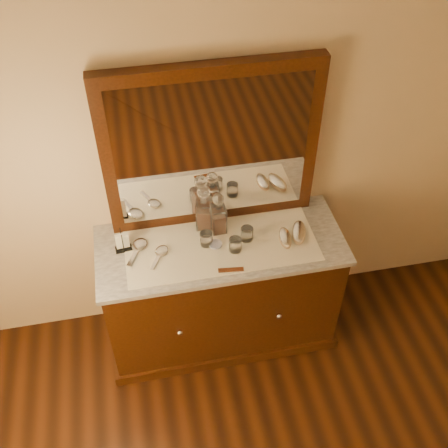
{
  "coord_description": "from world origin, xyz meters",
  "views": [
    {
      "loc": [
        -0.4,
        -0.15,
        3.07
      ],
      "look_at": [
        0.0,
        1.85,
        1.1
      ],
      "focal_mm": 42.8,
      "sensor_mm": 36.0,
      "label": 1
    }
  ],
  "objects_px": {
    "hand_mirror_outer": "(138,247)",
    "napkin_rack": "(123,242)",
    "decanter_left": "(204,212)",
    "brush_far": "(299,232)",
    "dresser_cabinet": "(221,292)",
    "comb": "(231,270)",
    "brush_near": "(285,238)",
    "decanter_right": "(218,217)",
    "mirror_frame": "(212,148)",
    "hand_mirror_inner": "(161,253)",
    "pin_dish": "(216,244)"
  },
  "relations": [
    {
      "from": "comb",
      "to": "brush_near",
      "type": "distance_m",
      "value": 0.39
    },
    {
      "from": "napkin_rack",
      "to": "brush_far",
      "type": "xyz_separation_m",
      "value": [
        1.01,
        -0.1,
        -0.03
      ]
    },
    {
      "from": "pin_dish",
      "to": "hand_mirror_outer",
      "type": "relative_size",
      "value": 0.33
    },
    {
      "from": "decanter_left",
      "to": "brush_near",
      "type": "bearing_deg",
      "value": -25.97
    },
    {
      "from": "decanter_left",
      "to": "comb",
      "type": "bearing_deg",
      "value": -77.66
    },
    {
      "from": "decanter_left",
      "to": "brush_far",
      "type": "distance_m",
      "value": 0.57
    },
    {
      "from": "hand_mirror_outer",
      "to": "brush_far",
      "type": "bearing_deg",
      "value": -5.04
    },
    {
      "from": "napkin_rack",
      "to": "hand_mirror_inner",
      "type": "relative_size",
      "value": 0.74
    },
    {
      "from": "comb",
      "to": "hand_mirror_inner",
      "type": "bearing_deg",
      "value": 157.98
    },
    {
      "from": "mirror_frame",
      "to": "hand_mirror_inner",
      "type": "relative_size",
      "value": 6.29
    },
    {
      "from": "napkin_rack",
      "to": "brush_near",
      "type": "xyz_separation_m",
      "value": [
        0.92,
        -0.12,
        -0.03
      ]
    },
    {
      "from": "brush_far",
      "to": "mirror_frame",
      "type": "bearing_deg",
      "value": 149.17
    },
    {
      "from": "comb",
      "to": "hand_mirror_outer",
      "type": "bearing_deg",
      "value": 157.65
    },
    {
      "from": "dresser_cabinet",
      "to": "decanter_left",
      "type": "xyz_separation_m",
      "value": [
        -0.07,
        0.16,
        0.56
      ]
    },
    {
      "from": "decanter_left",
      "to": "decanter_right",
      "type": "bearing_deg",
      "value": -33.49
    },
    {
      "from": "comb",
      "to": "brush_near",
      "type": "relative_size",
      "value": 0.86
    },
    {
      "from": "decanter_right",
      "to": "decanter_left",
      "type": "bearing_deg",
      "value": 146.51
    },
    {
      "from": "decanter_left",
      "to": "pin_dish",
      "type": "bearing_deg",
      "value": -78.47
    },
    {
      "from": "brush_near",
      "to": "hand_mirror_outer",
      "type": "bearing_deg",
      "value": 172.68
    },
    {
      "from": "pin_dish",
      "to": "brush_near",
      "type": "xyz_separation_m",
      "value": [
        0.4,
        -0.04,
        0.02
      ]
    },
    {
      "from": "brush_near",
      "to": "decanter_right",
      "type": "bearing_deg",
      "value": 155.74
    },
    {
      "from": "decanter_right",
      "to": "brush_near",
      "type": "height_order",
      "value": "decanter_right"
    },
    {
      "from": "dresser_cabinet",
      "to": "hand_mirror_outer",
      "type": "xyz_separation_m",
      "value": [
        -0.47,
        0.05,
        0.45
      ]
    },
    {
      "from": "decanter_left",
      "to": "decanter_right",
      "type": "height_order",
      "value": "decanter_left"
    },
    {
      "from": "mirror_frame",
      "to": "comb",
      "type": "xyz_separation_m",
      "value": [
        0.02,
        -0.46,
        -0.49
      ]
    },
    {
      "from": "brush_near",
      "to": "hand_mirror_inner",
      "type": "height_order",
      "value": "brush_near"
    },
    {
      "from": "napkin_rack",
      "to": "hand_mirror_outer",
      "type": "distance_m",
      "value": 0.09
    },
    {
      "from": "pin_dish",
      "to": "brush_far",
      "type": "bearing_deg",
      "value": -2.16
    },
    {
      "from": "hand_mirror_inner",
      "to": "brush_far",
      "type": "bearing_deg",
      "value": -0.89
    },
    {
      "from": "brush_far",
      "to": "hand_mirror_outer",
      "type": "relative_size",
      "value": 0.86
    },
    {
      "from": "decanter_left",
      "to": "brush_far",
      "type": "xyz_separation_m",
      "value": [
        0.53,
        -0.19,
        -0.09
      ]
    },
    {
      "from": "napkin_rack",
      "to": "decanter_right",
      "type": "height_order",
      "value": "decanter_right"
    },
    {
      "from": "pin_dish",
      "to": "decanter_right",
      "type": "height_order",
      "value": "decanter_right"
    },
    {
      "from": "pin_dish",
      "to": "decanter_right",
      "type": "xyz_separation_m",
      "value": [
        0.04,
        0.12,
        0.1
      ]
    },
    {
      "from": "hand_mirror_outer",
      "to": "napkin_rack",
      "type": "bearing_deg",
      "value": 170.89
    },
    {
      "from": "decanter_right",
      "to": "hand_mirror_inner",
      "type": "height_order",
      "value": "decanter_right"
    },
    {
      "from": "mirror_frame",
      "to": "pin_dish",
      "type": "xyz_separation_m",
      "value": [
        -0.03,
        -0.26,
        -0.49
      ]
    },
    {
      "from": "napkin_rack",
      "to": "hand_mirror_inner",
      "type": "height_order",
      "value": "napkin_rack"
    },
    {
      "from": "hand_mirror_outer",
      "to": "brush_near",
      "type": "bearing_deg",
      "value": -7.32
    },
    {
      "from": "dresser_cabinet",
      "to": "hand_mirror_inner",
      "type": "xyz_separation_m",
      "value": [
        -0.35,
        -0.02,
        0.45
      ]
    },
    {
      "from": "mirror_frame",
      "to": "dresser_cabinet",
      "type": "bearing_deg",
      "value": -90.0
    },
    {
      "from": "mirror_frame",
      "to": "napkin_rack",
      "type": "bearing_deg",
      "value": -162.02
    },
    {
      "from": "decanter_left",
      "to": "hand_mirror_inner",
      "type": "bearing_deg",
      "value": -148.44
    },
    {
      "from": "brush_near",
      "to": "hand_mirror_outer",
      "type": "distance_m",
      "value": 0.85
    },
    {
      "from": "pin_dish",
      "to": "decanter_right",
      "type": "distance_m",
      "value": 0.16
    },
    {
      "from": "mirror_frame",
      "to": "hand_mirror_inner",
      "type": "xyz_separation_m",
      "value": [
        -0.35,
        -0.26,
        -0.49
      ]
    },
    {
      "from": "dresser_cabinet",
      "to": "pin_dish",
      "type": "bearing_deg",
      "value": -160.91
    },
    {
      "from": "dresser_cabinet",
      "to": "comb",
      "type": "height_order",
      "value": "comb"
    },
    {
      "from": "mirror_frame",
      "to": "decanter_right",
      "type": "bearing_deg",
      "value": -86.22
    },
    {
      "from": "comb",
      "to": "decanter_right",
      "type": "bearing_deg",
      "value": 97.84
    }
  ]
}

